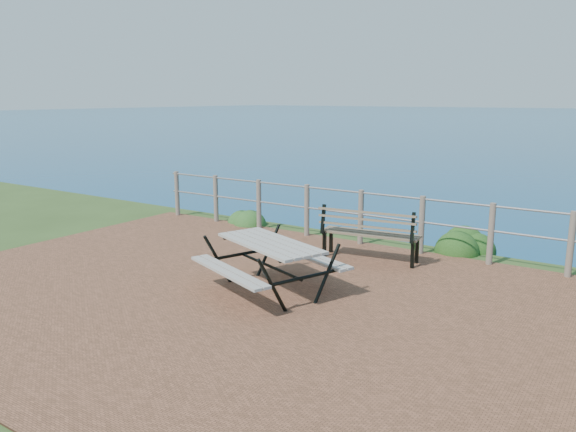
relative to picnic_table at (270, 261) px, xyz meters
name	(u,v)px	position (x,y,z in m)	size (l,w,h in m)	color
ground	(248,298)	(-0.13, -0.34, -0.46)	(10.00, 7.00, 0.12)	brown
safety_railing	(361,214)	(-0.13, 3.01, 0.12)	(9.40, 0.10, 1.00)	#6B5B4C
picnic_table	(270,261)	(0.00, 0.00, 0.00)	(1.82, 1.38, 0.71)	gray
park_bench	(370,226)	(0.46, 2.18, 0.14)	(1.65, 0.61, 0.91)	brown
shrub_lip_west	(244,223)	(-3.03, 3.27, -0.46)	(0.75, 0.75, 0.49)	#1F511E
shrub_lip_east	(471,251)	(1.70, 3.71, -0.46)	(0.81, 0.81, 0.57)	#1B4114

